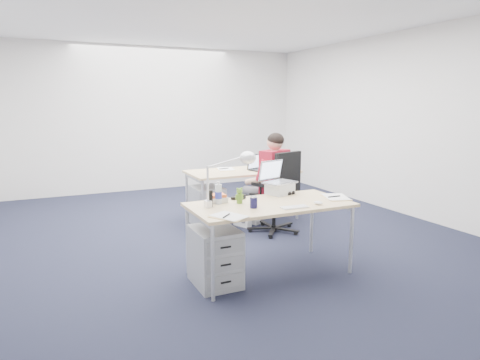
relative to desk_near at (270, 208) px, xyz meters
name	(u,v)px	position (x,y,z in m)	size (l,w,h in m)	color
floor	(225,236)	(0.06, 1.32, -0.68)	(7.00, 7.00, 0.00)	black
room	(224,103)	(0.06, 1.32, 1.03)	(6.02, 7.02, 2.80)	silver
desk_near	(270,208)	(0.00, 0.00, 0.00)	(1.60, 0.80, 0.73)	tan
desk_far	(242,174)	(0.64, 2.02, 0.00)	(1.60, 0.80, 0.73)	tan
office_chair	(276,209)	(0.76, 1.20, -0.37)	(0.87, 0.87, 1.10)	black
seated_person	(266,182)	(0.70, 1.38, -0.02)	(0.62, 0.80, 1.32)	maroon
drawer_pedestal_near	(215,256)	(-0.60, -0.02, -0.41)	(0.40, 0.50, 0.55)	#A0A3A5
drawer_pedestal_far	(207,206)	(0.05, 1.91, -0.41)	(0.40, 0.50, 0.55)	#A0A3A5
silver_laptop	(280,178)	(0.31, 0.34, 0.23)	(0.34, 0.27, 0.36)	silver
wireless_keyboard	(295,207)	(0.12, -0.26, 0.05)	(0.27, 0.11, 0.01)	white
computer_mouse	(318,203)	(0.40, -0.25, 0.06)	(0.06, 0.10, 0.03)	white
headphones	(238,197)	(-0.19, 0.33, 0.06)	(0.20, 0.16, 0.03)	black
can_koozie	(254,202)	(-0.23, -0.10, 0.10)	(0.07, 0.07, 0.12)	#15143E
water_bottle	(218,193)	(-0.47, 0.20, 0.16)	(0.07, 0.07, 0.23)	silver
bear_figurine	(239,195)	(-0.27, 0.13, 0.13)	(0.09, 0.06, 0.16)	#3B731E
book_stack	(217,198)	(-0.46, 0.26, 0.09)	(0.18, 0.14, 0.08)	silver
cordless_phone	(210,198)	(-0.58, 0.12, 0.13)	(0.04, 0.03, 0.16)	black
papers_left	(228,217)	(-0.58, -0.31, 0.05)	(0.21, 0.30, 0.01)	#DFBF81
papers_right	(336,197)	(0.75, -0.07, 0.05)	(0.23, 0.32, 0.01)	#DFBF81
sunglasses	(291,194)	(0.41, 0.25, 0.06)	(0.11, 0.05, 0.03)	black
desk_lamp	(224,178)	(-0.45, 0.11, 0.32)	(0.48, 0.17, 0.54)	silver
dark_laptop	(262,162)	(0.92, 1.91, 0.17)	(0.34, 0.33, 0.25)	black
far_cup	(251,165)	(0.91, 2.25, 0.09)	(0.06, 0.06, 0.09)	white
far_papers	(225,169)	(0.45, 2.20, 0.05)	(0.23, 0.33, 0.01)	white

